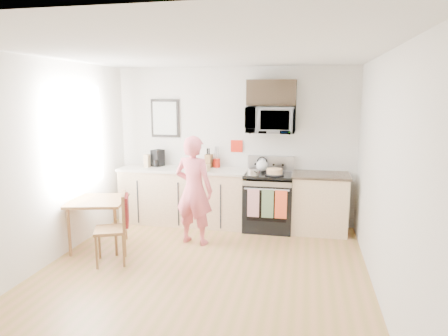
% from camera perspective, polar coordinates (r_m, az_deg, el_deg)
% --- Properties ---
extents(floor, '(4.60, 4.60, 0.00)m').
position_cam_1_polar(floor, '(4.92, -3.68, -15.54)').
color(floor, olive).
rests_on(floor, ground).
extents(back_wall, '(4.00, 0.04, 2.60)m').
position_cam_1_polar(back_wall, '(6.72, 1.43, 3.17)').
color(back_wall, silver).
rests_on(back_wall, floor).
extents(front_wall, '(4.00, 0.04, 2.60)m').
position_cam_1_polar(front_wall, '(2.45, -18.79, -10.57)').
color(front_wall, silver).
rests_on(front_wall, floor).
extents(left_wall, '(0.04, 4.60, 2.60)m').
position_cam_1_polar(left_wall, '(5.39, -24.81, 0.38)').
color(left_wall, silver).
rests_on(left_wall, floor).
extents(right_wall, '(0.04, 4.60, 2.60)m').
position_cam_1_polar(right_wall, '(4.41, 22.03, -1.47)').
color(right_wall, silver).
rests_on(right_wall, floor).
extents(ceiling, '(4.00, 4.60, 0.04)m').
position_cam_1_polar(ceiling, '(4.44, -4.09, 16.21)').
color(ceiling, silver).
rests_on(ceiling, back_wall).
extents(window, '(0.06, 1.40, 1.50)m').
position_cam_1_polar(window, '(5.99, -20.18, 4.05)').
color(window, white).
rests_on(window, left_wall).
extents(cabinet_left, '(2.10, 0.60, 0.90)m').
position_cam_1_polar(cabinet_left, '(6.78, -5.75, -4.13)').
color(cabinet_left, tan).
rests_on(cabinet_left, floor).
extents(countertop_left, '(2.14, 0.64, 0.04)m').
position_cam_1_polar(countertop_left, '(6.68, -5.82, -0.22)').
color(countertop_left, beige).
rests_on(countertop_left, cabinet_left).
extents(cabinet_right, '(0.84, 0.60, 0.90)m').
position_cam_1_polar(cabinet_right, '(6.49, 13.48, -5.06)').
color(cabinet_right, tan).
rests_on(cabinet_right, floor).
extents(countertop_right, '(0.88, 0.64, 0.04)m').
position_cam_1_polar(countertop_right, '(6.38, 13.65, -0.98)').
color(countertop_right, black).
rests_on(countertop_right, cabinet_right).
extents(range, '(0.76, 0.70, 1.16)m').
position_cam_1_polar(range, '(6.49, 6.37, -4.95)').
color(range, black).
rests_on(range, floor).
extents(microwave, '(0.76, 0.51, 0.42)m').
position_cam_1_polar(microwave, '(6.37, 6.71, 6.86)').
color(microwave, '#A6A6AB').
rests_on(microwave, back_wall).
extents(upper_cabinet, '(0.76, 0.35, 0.40)m').
position_cam_1_polar(upper_cabinet, '(6.40, 6.83, 10.64)').
color(upper_cabinet, black).
rests_on(upper_cabinet, back_wall).
extents(wall_art, '(0.50, 0.04, 0.65)m').
position_cam_1_polar(wall_art, '(6.97, -8.42, 7.04)').
color(wall_art, black).
rests_on(wall_art, back_wall).
extents(wall_trivet, '(0.20, 0.02, 0.20)m').
position_cam_1_polar(wall_trivet, '(6.69, 1.83, 3.14)').
color(wall_trivet, '#A21B0D').
rests_on(wall_trivet, back_wall).
extents(person, '(0.64, 0.49, 1.59)m').
position_cam_1_polar(person, '(5.77, -4.34, -3.19)').
color(person, '#C33549').
rests_on(person, floor).
extents(dining_table, '(0.79, 0.79, 0.70)m').
position_cam_1_polar(dining_table, '(5.90, -17.60, -5.09)').
color(dining_table, brown).
rests_on(dining_table, floor).
extents(chair, '(0.54, 0.51, 0.92)m').
position_cam_1_polar(chair, '(5.32, -14.61, -6.98)').
color(chair, brown).
rests_on(chair, floor).
extents(knife_block, '(0.11, 0.15, 0.22)m').
position_cam_1_polar(knife_block, '(6.71, -2.20, 1.01)').
color(knife_block, brown).
rests_on(knife_block, countertop_left).
extents(utensil_crock, '(0.12, 0.12, 0.36)m').
position_cam_1_polar(utensil_crock, '(6.72, -1.07, 1.30)').
color(utensil_crock, '#A21B0D').
rests_on(utensil_crock, countertop_left).
extents(fruit_bowl, '(0.26, 0.26, 0.10)m').
position_cam_1_polar(fruit_bowl, '(6.62, -4.11, 0.24)').
color(fruit_bowl, white).
rests_on(fruit_bowl, countertop_left).
extents(milk_carton, '(0.10, 0.10, 0.22)m').
position_cam_1_polar(milk_carton, '(6.85, -10.95, 1.00)').
color(milk_carton, tan).
rests_on(milk_carton, countertop_left).
extents(coffee_maker, '(0.22, 0.26, 0.28)m').
position_cam_1_polar(coffee_maker, '(6.93, -9.47, 1.35)').
color(coffee_maker, black).
rests_on(coffee_maker, countertop_left).
extents(bread_bag, '(0.30, 0.17, 0.10)m').
position_cam_1_polar(bread_bag, '(6.44, -3.40, 0.05)').
color(bread_bag, '#E3AF77').
rests_on(bread_bag, countertop_left).
extents(cake, '(0.30, 0.30, 0.10)m').
position_cam_1_polar(cake, '(6.22, 7.23, -0.56)').
color(cake, black).
rests_on(cake, range).
extents(kettle, '(0.19, 0.19, 0.24)m').
position_cam_1_polar(kettle, '(6.48, 5.45, 0.42)').
color(kettle, white).
rests_on(kettle, range).
extents(pot, '(0.17, 0.29, 0.09)m').
position_cam_1_polar(pot, '(6.17, 4.21, -0.64)').
color(pot, '#A6A6AB').
rests_on(pot, range).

